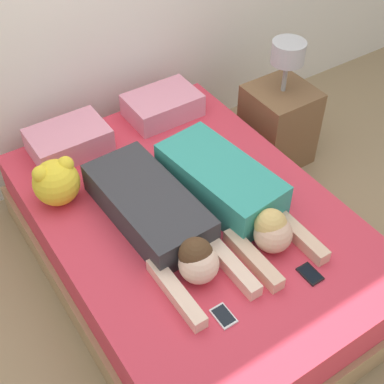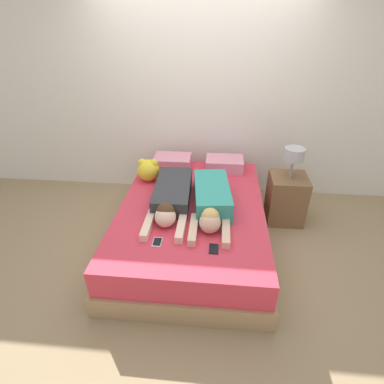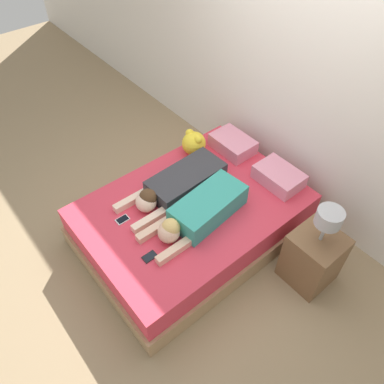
% 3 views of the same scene
% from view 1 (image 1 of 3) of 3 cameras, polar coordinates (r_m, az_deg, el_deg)
% --- Properties ---
extents(ground_plane, '(12.00, 12.00, 0.00)m').
position_cam_1_polar(ground_plane, '(3.23, 0.00, -7.98)').
color(ground_plane, '#9E8460').
extents(bed, '(1.52, 2.12, 0.48)m').
position_cam_1_polar(bed, '(3.05, 0.00, -5.29)').
color(bed, tan).
rests_on(bed, ground_plane).
extents(pillow_head_left, '(0.46, 0.32, 0.15)m').
position_cam_1_polar(pillow_head_left, '(3.29, -13.01, 5.40)').
color(pillow_head_left, pink).
rests_on(pillow_head_left, bed).
extents(pillow_head_right, '(0.46, 0.32, 0.15)m').
position_cam_1_polar(pillow_head_right, '(3.50, -3.16, 9.23)').
color(pillow_head_right, pink).
rests_on(pillow_head_right, bed).
extents(person_left, '(0.39, 1.12, 0.22)m').
position_cam_1_polar(person_left, '(2.72, -3.49, -2.81)').
color(person_left, '#333338').
rests_on(person_left, bed).
extents(person_right, '(0.42, 1.06, 0.22)m').
position_cam_1_polar(person_right, '(2.83, 4.19, 0.03)').
color(person_right, teal).
rests_on(person_right, bed).
extents(cell_phone_left, '(0.08, 0.12, 0.01)m').
position_cam_1_polar(cell_phone_left, '(2.46, 3.38, -13.07)').
color(cell_phone_left, silver).
rests_on(cell_phone_left, bed).
extents(cell_phone_right, '(0.08, 0.12, 0.01)m').
position_cam_1_polar(cell_phone_right, '(2.66, 12.48, -8.52)').
color(cell_phone_right, black).
rests_on(cell_phone_right, bed).
extents(plush_toy, '(0.25, 0.25, 0.27)m').
position_cam_1_polar(plush_toy, '(2.93, -14.29, 1.09)').
color(plush_toy, yellow).
rests_on(plush_toy, bed).
extents(nightstand, '(0.42, 0.42, 0.92)m').
position_cam_1_polar(nightstand, '(3.79, 9.23, 7.50)').
color(nightstand, brown).
rests_on(nightstand, ground_plane).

